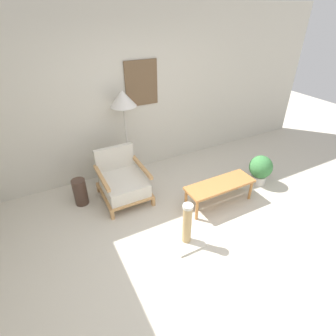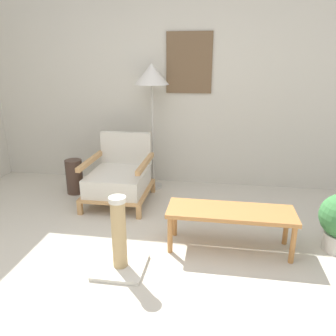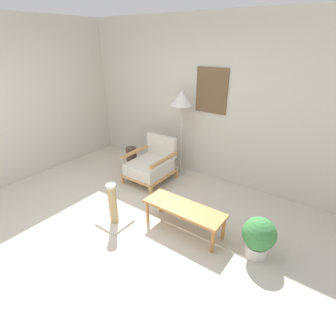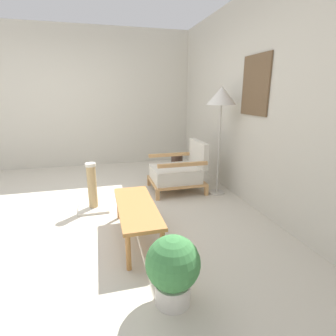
{
  "view_description": "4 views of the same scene",
  "coord_description": "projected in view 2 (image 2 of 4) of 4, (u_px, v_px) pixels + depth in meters",
  "views": [
    {
      "loc": [
        -1.4,
        -1.66,
        2.63
      ],
      "look_at": [
        0.16,
        1.29,
        0.55
      ],
      "focal_mm": 28.0,
      "sensor_mm": 36.0,
      "label": 1
    },
    {
      "loc": [
        0.65,
        -1.8,
        1.58
      ],
      "look_at": [
        0.16,
        1.29,
        0.55
      ],
      "focal_mm": 35.0,
      "sensor_mm": 36.0,
      "label": 2
    },
    {
      "loc": [
        2.27,
        -1.59,
        2.31
      ],
      "look_at": [
        0.16,
        1.29,
        0.55
      ],
      "focal_mm": 28.0,
      "sensor_mm": 36.0,
      "label": 3
    },
    {
      "loc": [
        3.23,
        0.47,
        1.46
      ],
      "look_at": [
        0.16,
        1.29,
        0.55
      ],
      "focal_mm": 28.0,
      "sensor_mm": 36.0,
      "label": 4
    }
  ],
  "objects": [
    {
      "name": "floor_lamp",
      "position": [
        152.0,
        79.0,
        3.88
      ],
      "size": [
        0.41,
        0.41,
        1.55
      ],
      "color": "#B7B2A8",
      "rests_on": "ground_plane"
    },
    {
      "name": "ground_plane",
      "position": [
        116.0,
        299.0,
        2.28
      ],
      "size": [
        14.0,
        14.0,
        0.0
      ],
      "primitive_type": "plane",
      "color": "beige"
    },
    {
      "name": "coffee_table",
      "position": [
        230.0,
        215.0,
        2.8
      ],
      "size": [
        1.08,
        0.38,
        0.37
      ],
      "color": "#B2753D",
      "rests_on": "ground_plane"
    },
    {
      "name": "armchair",
      "position": [
        119.0,
        177.0,
        3.77
      ],
      "size": [
        0.7,
        0.79,
        0.76
      ],
      "color": "tan",
      "rests_on": "ground_plane"
    },
    {
      "name": "wall_back",
      "position": [
        169.0,
        79.0,
        4.12
      ],
      "size": [
        8.0,
        0.09,
        2.7
      ],
      "color": "beige",
      "rests_on": "ground_plane"
    },
    {
      "name": "scratching_post",
      "position": [
        120.0,
        245.0,
        2.54
      ],
      "size": [
        0.39,
        0.39,
        0.62
      ],
      "color": "beige",
      "rests_on": "ground_plane"
    },
    {
      "name": "vase",
      "position": [
        74.0,
        177.0,
        4.04
      ],
      "size": [
        0.21,
        0.21,
        0.43
      ],
      "primitive_type": "cylinder",
      "color": "#473328",
      "rests_on": "ground_plane"
    }
  ]
}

